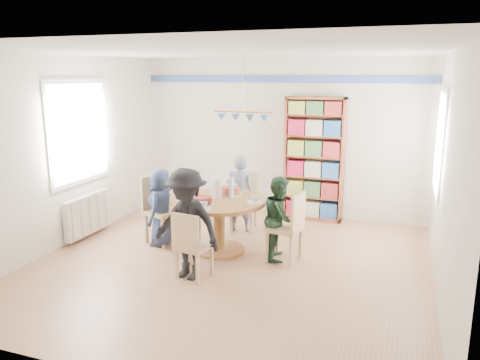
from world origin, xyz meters
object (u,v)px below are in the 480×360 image
at_px(person_right, 280,218).
at_px(chair_far, 245,198).
at_px(person_left, 161,207).
at_px(radiator, 88,214).
at_px(dining_table, 219,213).
at_px(chair_right, 290,224).
at_px(bookshelf, 314,160).
at_px(person_far, 240,193).
at_px(chair_left, 159,206).
at_px(chair_near, 190,243).
at_px(person_near, 187,224).

bearing_deg(person_right, chair_far, 27.31).
relative_size(person_left, person_right, 1.00).
xyz_separation_m(radiator, person_right, (2.96, 0.15, 0.21)).
height_order(dining_table, chair_right, chair_right).
xyz_separation_m(person_left, person_right, (1.74, 0.09, 0.00)).
distance_m(radiator, bookshelf, 3.73).
distance_m(radiator, person_far, 2.34).
height_order(person_right, person_far, person_far).
relative_size(chair_left, person_left, 0.89).
xyz_separation_m(radiator, chair_near, (2.14, -0.89, 0.12)).
xyz_separation_m(radiator, person_far, (2.08, 1.03, 0.26)).
relative_size(radiator, person_near, 0.73).
relative_size(chair_right, person_right, 0.83).
height_order(radiator, dining_table, dining_table).
distance_m(chair_far, chair_near, 2.05).
relative_size(dining_table, chair_right, 1.39).
relative_size(person_right, person_far, 0.92).
height_order(dining_table, bookshelf, bookshelf).
xyz_separation_m(chair_left, person_far, (0.96, 0.85, 0.06)).
bearing_deg(chair_right, bookshelf, 92.23).
bearing_deg(bookshelf, chair_far, -136.78).
xyz_separation_m(dining_table, bookshelf, (0.94, 1.93, 0.46)).
height_order(dining_table, person_far, person_far).
xyz_separation_m(chair_right, person_near, (-1.05, -0.91, 0.17)).
height_order(chair_far, person_left, person_left).
bearing_deg(dining_table, person_left, -176.91).
bearing_deg(person_near, chair_far, 98.31).
xyz_separation_m(chair_far, person_far, (-0.03, -0.14, 0.10)).
height_order(chair_near, person_far, person_far).
distance_m(person_right, person_far, 1.24).
bearing_deg(bookshelf, radiator, -146.17).
distance_m(chair_near, person_far, 1.92).
bearing_deg(chair_near, chair_far, 90.76).
bearing_deg(person_near, chair_right, 50.52).
xyz_separation_m(chair_left, chair_near, (1.01, -1.06, -0.08)).
bearing_deg(chair_near, person_far, 91.72).
height_order(radiator, person_right, person_right).
relative_size(radiator, person_right, 0.89).
xyz_separation_m(person_left, person_far, (0.86, 0.97, 0.05)).
bearing_deg(bookshelf, person_far, -133.46).
bearing_deg(bookshelf, dining_table, -115.85).
height_order(dining_table, chair_left, chair_left).
bearing_deg(chair_near, bookshelf, 72.84).
height_order(dining_table, person_left, person_left).
bearing_deg(person_near, dining_table, 97.39).
bearing_deg(chair_left, dining_table, -3.78).
xyz_separation_m(chair_far, person_left, (-0.89, -1.11, 0.06)).
height_order(chair_left, person_far, person_far).
distance_m(person_far, bookshelf, 1.46).
bearing_deg(person_near, radiator, 167.48).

